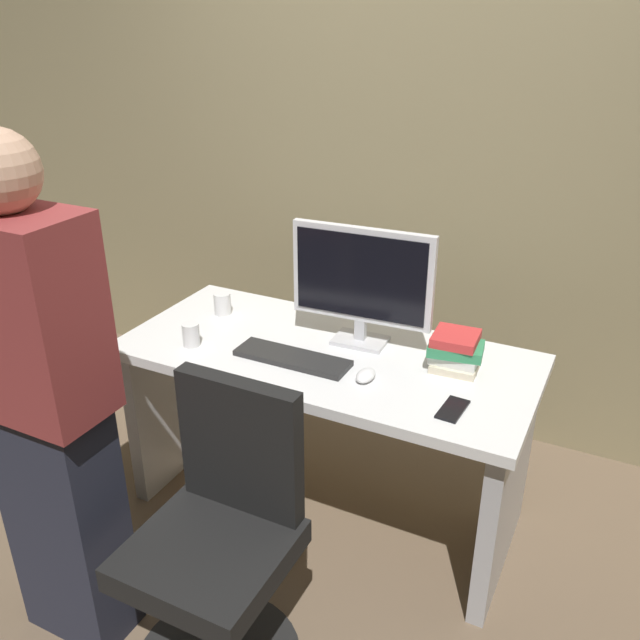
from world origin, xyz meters
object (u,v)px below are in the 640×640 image
Objects in this scene: desk at (326,401)px; mouse at (366,375)px; keyboard at (292,358)px; cup_near_keyboard at (191,335)px; book_stack at (455,351)px; monitor at (362,280)px; office_chair at (221,550)px; person_at_desk at (45,410)px; cup_by_monitor at (222,304)px; cell_phone at (453,409)px.

desk is 0.34m from mouse.
mouse is (0.29, -0.01, 0.01)m from keyboard.
book_stack reaches higher than cup_near_keyboard.
office_chair is at bearing -93.84° from monitor.
monitor is at bearing 175.08° from book_stack.
office_chair is 0.57× the size of person_at_desk.
book_stack is (0.38, -0.03, -0.19)m from monitor.
cup_by_monitor is (-0.06, 0.99, -0.06)m from person_at_desk.
person_at_desk is 1.15m from monitor.
person_at_desk is at bearing -117.62° from keyboard.
cup_near_keyboard is at bearing -175.49° from mouse.
desk is 0.77m from office_chair.
person_at_desk reaches higher than cup_by_monitor.
office_chair reaches higher than cup_near_keyboard.
desk is 0.55m from book_stack.
desk is at bearing 56.52° from keyboard.
office_chair is 0.83m from cell_phone.
mouse reaches higher than keyboard.
book_stack is 1.42× the size of cell_phone.
office_chair is 1.05m from monitor.
office_chair reaches higher than desk.
monitor is at bearing 60.58° from person_at_desk.
desk is 3.59× the size of keyboard.
keyboard is at bearing 62.18° from person_at_desk.
office_chair is 6.53× the size of cell_phone.
cup_near_keyboard is 0.44× the size of book_stack.
desk is at bearing 165.09° from cell_phone.
keyboard is (-0.16, -0.24, -0.25)m from monitor.
person_at_desk is 16.39× the size of mouse.
cup_by_monitor is at bearing 100.93° from cup_near_keyboard.
desk is at bearing 149.29° from mouse.
person_at_desk is at bearing -86.68° from cup_by_monitor.
desk is 2.86× the size of monitor.
cell_phone is at bearing 34.30° from person_at_desk.
cup_near_keyboard reaches higher than cell_phone.
cup_by_monitor reaches higher than cup_near_keyboard.
person_at_desk is at bearing -118.65° from desk.
desk is 17.27× the size of cup_near_keyboard.
person_at_desk reaches higher than office_chair.
cup_by_monitor reaches higher than desk.
mouse is 0.33m from book_stack.
cup_by_monitor reaches higher than mouse.
book_stack is at bearing 62.79° from office_chair.
book_stack reaches higher than cup_by_monitor.
desk is at bearing 20.83° from cup_near_keyboard.
desk is 7.56× the size of book_stack.
cup_near_keyboard is at bearing -176.24° from cell_phone.
person_at_desk is (-0.50, -0.11, 0.41)m from office_chair.
cup_by_monitor is at bearing 93.32° from person_at_desk.
mouse is 1.09× the size of cup_by_monitor.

